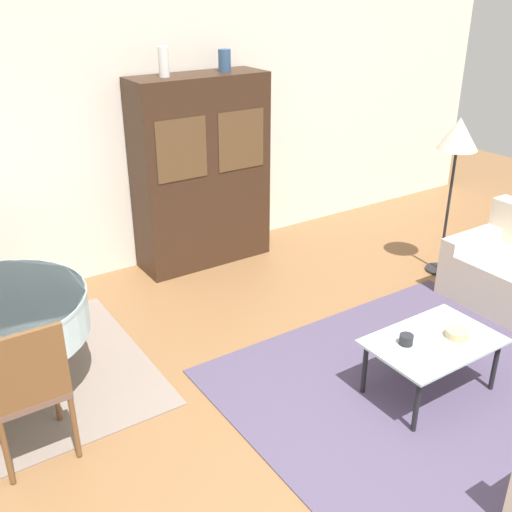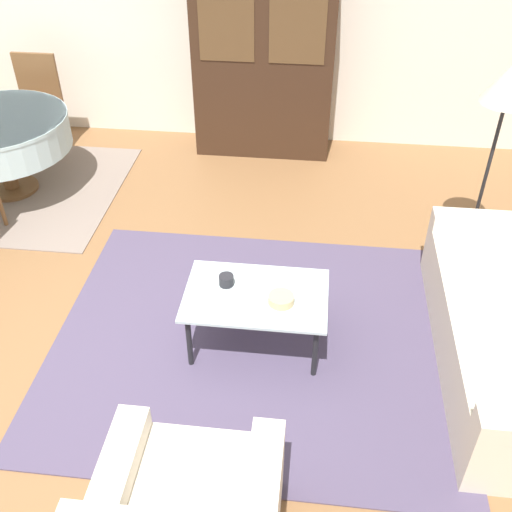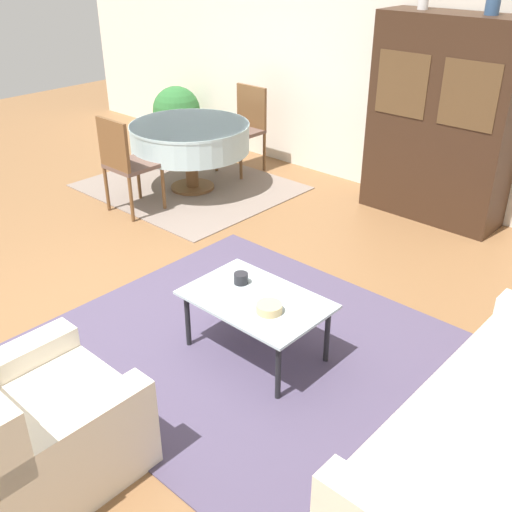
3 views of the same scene
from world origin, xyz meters
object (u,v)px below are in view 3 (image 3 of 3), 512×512
coffee_table (256,304)px  potted_plant (177,112)px  vase_short (493,2)px  armchair (32,429)px  dining_table (190,138)px  dining_chair_far (245,124)px  display_cabinet (441,121)px  dining_chair_near (125,160)px  bowl (269,308)px  cup (241,278)px

coffee_table → potted_plant: bearing=145.1°
coffee_table → vase_short: vase_short is taller
armchair → dining_table: 4.04m
armchair → vase_short: (0.20, 4.40, 1.72)m
dining_table → vase_short: (2.58, 1.15, 1.43)m
coffee_table → dining_chair_far: dining_chair_far is taller
display_cabinet → potted_plant: size_ratio=2.48×
armchair → coffee_table: size_ratio=0.93×
dining_table → potted_plant: bearing=144.2°
dining_chair_near → dining_table: bearing=90.0°
dining_table → display_cabinet: bearing=26.6°
display_cabinet → dining_chair_far: (-2.28, -0.28, -0.40)m
display_cabinet → dining_chair_far: bearing=-173.0°
bowl → potted_plant: 4.92m
dining_table → dining_chair_near: size_ratio=1.32×
dining_table → cup: 2.86m
bowl → vase_short: (-0.12, 2.94, 1.55)m
dining_chair_near → vase_short: size_ratio=4.73×
bowl → potted_plant: size_ratio=0.21×
display_cabinet → cup: 2.85m
coffee_table → potted_plant: potted_plant is taller
dining_chair_near → vase_short: 3.58m
dining_table → dining_chair_far: 0.86m
display_cabinet → potted_plant: bearing=-177.4°
dining_chair_far → potted_plant: size_ratio=1.26×
coffee_table → display_cabinet: display_cabinet is taller
armchair → dining_table: size_ratio=0.67×
vase_short → potted_plant: bearing=-177.6°
dining_chair_near → cup: bearing=-18.9°
potted_plant → dining_table: bearing=-35.8°
armchair → vase_short: 4.73m
display_cabinet → dining_table: size_ratio=1.49×
potted_plant → dining_chair_far: bearing=-4.9°
potted_plant → cup: bearing=-35.6°
armchair → cup: size_ratio=8.81×
potted_plant → display_cabinet: bearing=2.6°
armchair → dining_chair_near: 3.38m
armchair → coffee_table: (0.16, 1.52, 0.10)m
cup → dining_chair_far: bearing=132.8°
display_cabinet → vase_short: 1.10m
coffee_table → vase_short: bearing=89.1°
dining_chair_far → coffee_table: bearing=134.3°
dining_chair_far → display_cabinet: bearing=-173.0°
bowl → vase_short: size_ratio=0.80×
armchair → dining_chair_near: (-2.38, 2.39, 0.26)m
cup → potted_plant: potted_plant is taller
display_cabinet → dining_table: display_cabinet is taller
coffee_table → dining_chair_near: 2.68m
bowl → cup: bearing=160.0°
armchair → potted_plant: bearing=131.5°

